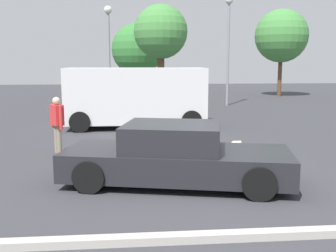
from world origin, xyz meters
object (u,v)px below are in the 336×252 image
pedestrian (57,120)px  dog (237,145)px  sedan_foreground (176,156)px  light_post_mid (228,32)px  light_post_near (109,38)px  van_white (136,96)px

pedestrian → dog: bearing=138.2°
sedan_foreground → light_post_mid: light_post_mid is taller
pedestrian → light_post_mid: bearing=-157.0°
light_post_near → light_post_mid: (6.82, 0.41, 0.38)m
dog → light_post_near: (-4.02, 12.31, 3.59)m
sedan_foreground → dog: (1.96, 2.51, -0.32)m
pedestrian → light_post_near: (0.87, 11.69, 2.93)m
dog → sedan_foreground: bearing=-3.8°
light_post_near → light_post_mid: bearing=3.4°
light_post_mid → van_white: bearing=-125.2°
pedestrian → light_post_mid: (7.69, 12.10, 3.31)m
light_post_mid → dog: bearing=-102.4°
sedan_foreground → van_white: van_white is taller
dog → light_post_near: size_ratio=0.09×
light_post_near → sedan_foreground: bearing=-82.1°
van_white → light_post_near: light_post_near is taller
van_white → light_post_near: size_ratio=0.95×
light_post_near → dog: bearing=-71.9°
light_post_near → light_post_mid: 6.85m
sedan_foreground → van_white: bearing=108.4°
light_post_mid → light_post_near: bearing=-176.6°
dog → light_post_near: bearing=-127.7°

